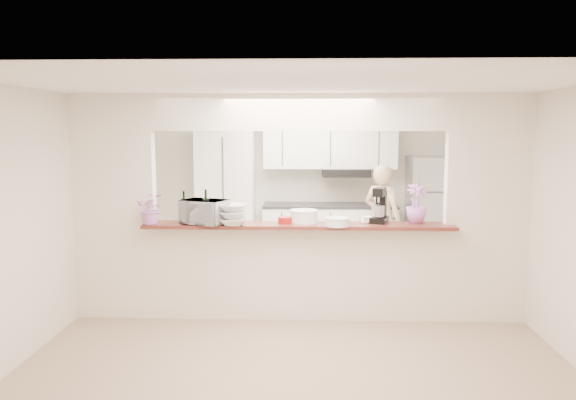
{
  "coord_description": "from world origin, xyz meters",
  "views": [
    {
      "loc": [
        0.1,
        -6.12,
        2.12
      ],
      "look_at": [
        -0.13,
        0.3,
        1.31
      ],
      "focal_mm": 35.0,
      "sensor_mm": 36.0,
      "label": 1
    }
  ],
  "objects_px": {
    "refrigerator": "(432,211)",
    "person": "(382,219)",
    "stand_mixer": "(380,207)",
    "toaster_oven": "(205,212)"
  },
  "relations": [
    {
      "from": "refrigerator",
      "to": "toaster_oven",
      "type": "xyz_separation_m",
      "value": [
        -3.07,
        -2.75,
        0.37
      ]
    },
    {
      "from": "refrigerator",
      "to": "person",
      "type": "relative_size",
      "value": 1.06
    },
    {
      "from": "stand_mixer",
      "to": "person",
      "type": "bearing_deg",
      "value": 81.58
    },
    {
      "from": "refrigerator",
      "to": "toaster_oven",
      "type": "relative_size",
      "value": 3.55
    },
    {
      "from": "refrigerator",
      "to": "person",
      "type": "distance_m",
      "value": 1.02
    },
    {
      "from": "toaster_oven",
      "to": "stand_mixer",
      "type": "height_order",
      "value": "stand_mixer"
    },
    {
      "from": "stand_mixer",
      "to": "person",
      "type": "height_order",
      "value": "person"
    },
    {
      "from": "toaster_oven",
      "to": "person",
      "type": "bearing_deg",
      "value": 66.47
    },
    {
      "from": "refrigerator",
      "to": "stand_mixer",
      "type": "bearing_deg",
      "value": -113.98
    },
    {
      "from": "toaster_oven",
      "to": "stand_mixer",
      "type": "bearing_deg",
      "value": 26.69
    }
  ]
}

